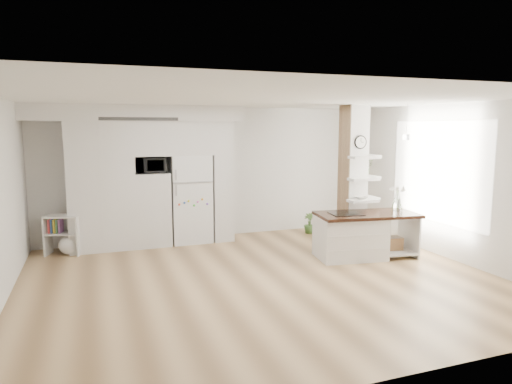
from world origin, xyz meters
TOP-DOWN VIEW (x-y plane):
  - floor at (0.00, 0.00)m, footprint 7.00×6.00m
  - room at (0.00, 0.00)m, footprint 7.04×6.04m
  - cabinet_wall at (-1.45, 2.67)m, footprint 4.00×0.71m
  - refrigerator at (-0.53, 2.68)m, footprint 0.78×0.69m
  - column at (2.38, 1.13)m, footprint 0.69×0.90m
  - window at (3.48, 0.30)m, footprint 0.00×2.40m
  - pendant_light at (1.70, 0.15)m, footprint 0.12×0.12m
  - kitchen_island at (1.99, 0.54)m, footprint 1.86×1.08m
  - bookshelf at (-2.86, 2.49)m, footprint 0.69×0.53m
  - floor_plant_a at (2.30, 0.89)m, footprint 0.36×0.33m
  - floor_plant_b at (2.05, 2.50)m, footprint 0.32×0.32m
  - microwave at (-1.27, 2.62)m, footprint 0.54×0.37m
  - shelf_plant at (2.63, 1.30)m, footprint 0.27×0.23m
  - decor_bowl at (2.30, 0.90)m, footprint 0.22×0.22m

SIDE VIEW (x-z plane):
  - floor at x=0.00m, z-range -0.01..0.01m
  - floor_plant_b at x=2.05m, z-range 0.00..0.44m
  - floor_plant_a at x=2.30m, z-range 0.00..0.53m
  - bookshelf at x=-2.86m, z-range -0.05..0.68m
  - kitchen_island at x=1.99m, z-range -0.26..1.10m
  - refrigerator at x=-0.53m, z-range 0.00..1.75m
  - decor_bowl at x=2.30m, z-range 0.98..1.03m
  - column at x=2.38m, z-range 0.00..2.70m
  - window at x=3.48m, z-range 0.30..2.70m
  - cabinet_wall at x=-1.45m, z-range 0.16..2.86m
  - shelf_plant at x=2.63m, z-range 1.38..1.67m
  - microwave at x=-1.27m, z-range 1.42..1.72m
  - room at x=0.00m, z-range 0.50..3.22m
  - pendant_light at x=1.70m, z-range 2.07..2.17m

